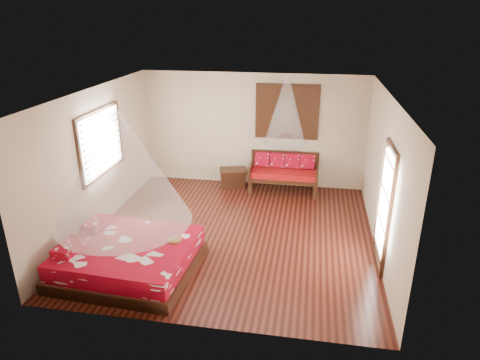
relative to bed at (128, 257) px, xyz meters
name	(u,v)px	position (x,y,z in m)	size (l,w,h in m)	color
room	(232,168)	(1.52, 1.57, 1.15)	(5.54, 5.54, 2.84)	black
bed	(128,257)	(0.00, 0.00, 0.00)	(2.29, 2.10, 0.65)	black
daybed	(284,171)	(2.34, 3.95, 0.27)	(1.66, 0.74, 0.94)	black
storage_chest	(233,178)	(1.06, 4.02, -0.02)	(0.74, 0.61, 0.45)	black
shutter_panel	(287,112)	(2.34, 4.29, 1.65)	(1.52, 0.06, 1.32)	black
window_left	(101,143)	(-1.19, 1.77, 1.45)	(0.10, 1.74, 1.34)	black
glazed_door	(384,208)	(4.24, 0.97, 0.82)	(0.08, 1.02, 2.16)	black
wine_tray	(175,238)	(0.76, 0.26, 0.30)	(0.24, 0.24, 0.20)	brown
mosquito_net_main	(119,169)	(0.02, 0.00, 1.60)	(2.19, 2.19, 1.80)	white
mosquito_net_daybed	(286,112)	(2.34, 3.82, 1.75)	(0.97, 0.97, 1.50)	white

